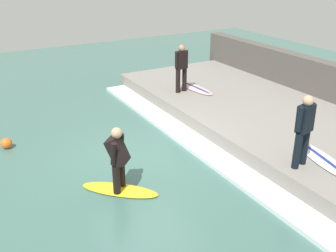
{
  "coord_description": "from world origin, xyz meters",
  "views": [
    {
      "loc": [
        -3.87,
        -7.91,
        4.67
      ],
      "look_at": [
        0.63,
        0.0,
        0.7
      ],
      "focal_mm": 42.0,
      "sensor_mm": 36.0,
      "label": 1
    }
  ],
  "objects_px": {
    "surfer_riding": "(118,156)",
    "marker_buoy": "(7,143)",
    "surfboard_waiting_near": "(323,159)",
    "surfboard_waiting_far": "(196,88)",
    "surfer_waiting_far": "(181,66)",
    "surfer_waiting_near": "(304,127)",
    "surfboard_riding": "(120,190)"
  },
  "relations": [
    {
      "from": "surfer_waiting_near",
      "to": "surfboard_waiting_far",
      "type": "relative_size",
      "value": 0.95
    },
    {
      "from": "surfer_waiting_near",
      "to": "surfboard_waiting_far",
      "type": "xyz_separation_m",
      "value": [
        1.0,
        5.55,
        -0.88
      ]
    },
    {
      "from": "surfer_waiting_far",
      "to": "marker_buoy",
      "type": "relative_size",
      "value": 5.43
    },
    {
      "from": "surfboard_riding",
      "to": "surfboard_waiting_near",
      "type": "distance_m",
      "value": 4.55
    },
    {
      "from": "surfboard_waiting_far",
      "to": "marker_buoy",
      "type": "bearing_deg",
      "value": -175.21
    },
    {
      "from": "surfboard_waiting_near",
      "to": "surfboard_waiting_far",
      "type": "relative_size",
      "value": 1.18
    },
    {
      "from": "surfer_waiting_far",
      "to": "surfer_riding",
      "type": "bearing_deg",
      "value": -135.06
    },
    {
      "from": "surfer_riding",
      "to": "surfboard_waiting_near",
      "type": "xyz_separation_m",
      "value": [
        4.17,
        -1.76,
        -0.36
      ]
    },
    {
      "from": "surfboard_riding",
      "to": "marker_buoy",
      "type": "bearing_deg",
      "value": 117.7
    },
    {
      "from": "marker_buoy",
      "to": "surfboard_waiting_near",
      "type": "bearing_deg",
      "value": -40.82
    },
    {
      "from": "surfboard_waiting_near",
      "to": "surfboard_waiting_far",
      "type": "xyz_separation_m",
      "value": [
        0.35,
        5.65,
        -0.0
      ]
    },
    {
      "from": "surfer_waiting_near",
      "to": "surfer_waiting_far",
      "type": "xyz_separation_m",
      "value": [
        0.41,
        5.58,
        -0.02
      ]
    },
    {
      "from": "surfer_waiting_near",
      "to": "surfer_waiting_far",
      "type": "distance_m",
      "value": 5.59
    },
    {
      "from": "surfboard_waiting_near",
      "to": "surfer_riding",
      "type": "bearing_deg",
      "value": 157.1
    },
    {
      "from": "surfer_riding",
      "to": "marker_buoy",
      "type": "relative_size",
      "value": 4.94
    },
    {
      "from": "surfer_waiting_far",
      "to": "surfboard_waiting_far",
      "type": "relative_size",
      "value": 0.93
    },
    {
      "from": "surfboard_waiting_near",
      "to": "surfboard_waiting_far",
      "type": "distance_m",
      "value": 5.66
    },
    {
      "from": "surfboard_waiting_far",
      "to": "marker_buoy",
      "type": "xyz_separation_m",
      "value": [
        -6.28,
        -0.53,
        -0.35
      ]
    },
    {
      "from": "surfer_waiting_near",
      "to": "marker_buoy",
      "type": "bearing_deg",
      "value": 136.44
    },
    {
      "from": "surfer_waiting_far",
      "to": "surfer_waiting_near",
      "type": "bearing_deg",
      "value": -94.2
    },
    {
      "from": "surfboard_waiting_near",
      "to": "surfboard_riding",
      "type": "bearing_deg",
      "value": 157.1
    },
    {
      "from": "surfboard_waiting_near",
      "to": "surfer_waiting_far",
      "type": "distance_m",
      "value": 5.75
    },
    {
      "from": "marker_buoy",
      "to": "surfer_riding",
      "type": "bearing_deg",
      "value": -62.3
    },
    {
      "from": "surfboard_riding",
      "to": "surfer_riding",
      "type": "bearing_deg",
      "value": 0.0
    },
    {
      "from": "surfboard_riding",
      "to": "surfer_riding",
      "type": "distance_m",
      "value": 0.82
    },
    {
      "from": "surfer_waiting_far",
      "to": "surfboard_waiting_far",
      "type": "bearing_deg",
      "value": -2.94
    },
    {
      "from": "surfer_waiting_near",
      "to": "marker_buoy",
      "type": "distance_m",
      "value": 7.39
    },
    {
      "from": "surfboard_riding",
      "to": "surfer_waiting_near",
      "type": "xyz_separation_m",
      "value": [
        3.52,
        -1.66,
        1.34
      ]
    },
    {
      "from": "surfboard_riding",
      "to": "marker_buoy",
      "type": "distance_m",
      "value": 3.8
    },
    {
      "from": "surfboard_riding",
      "to": "surfer_riding",
      "type": "xyz_separation_m",
      "value": [
        0.0,
        0.0,
        0.82
      ]
    },
    {
      "from": "surfboard_waiting_near",
      "to": "surfer_waiting_far",
      "type": "bearing_deg",
      "value": 92.41
    },
    {
      "from": "surfer_riding",
      "to": "marker_buoy",
      "type": "distance_m",
      "value": 3.86
    }
  ]
}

